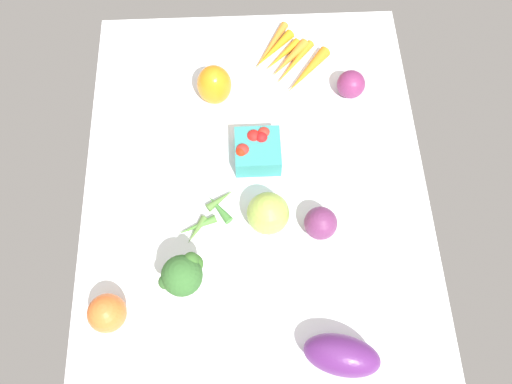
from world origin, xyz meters
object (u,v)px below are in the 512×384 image
Objects in this scene: heirloom_tomato_green at (268,213)px; carrot_bunch at (288,60)px; bell_pepper_orange at (214,85)px; heirloom_tomato_orange at (107,313)px; red_onion_center at (321,223)px; red_onion_near_basket at (351,84)px; broccoli_head at (183,274)px; eggplant at (342,355)px; berry_basket at (257,150)px; okra_pile at (209,215)px.

heirloom_tomato_green reaches higher than carrot_bunch.
heirloom_tomato_orange is at bearing -22.29° from bell_pepper_orange.
red_onion_center is 1.05× the size of red_onion_near_basket.
heirloom_tomato_orange is 46.20cm from red_onion_center.
heirloom_tomato_green reaches higher than red_onion_near_basket.
broccoli_head is (-6.08, 14.97, 3.32)cm from heirloom_tomato_orange.
red_onion_near_basket is at bearing 55.60° from carrot_bunch.
eggplant is (9.76, 44.40, 0.03)cm from heirloom_tomato_orange.
red_onion_center is 0.68× the size of bell_pepper_orange.
berry_basket is at bearing 152.09° from broccoli_head.
eggplant is (26.71, 1.42, 0.31)cm from red_onion_center.
red_onion_near_basket is at bearing 134.15° from heirloom_tomato_orange.
red_onion_center is 0.54× the size of okra_pile.
berry_basket is 1.44× the size of red_onion_center.
heirloom_tomato_orange is (35.32, -30.46, 0.73)cm from berry_basket.
bell_pepper_orange is at bearing -61.81° from carrot_bunch.
heirloom_tomato_green is 1.28× the size of red_onion_center.
heirloom_tomato_green reaches higher than eggplant.
okra_pile is at bearing -3.13° from bell_pepper_orange.
bell_pepper_orange is at bearing -161.61° from heirloom_tomato_green.
eggplant is 71.59cm from carrot_bunch.
heirloom_tomato_orange is 1.13× the size of red_onion_near_basket.
heirloom_tomato_orange reaches higher than okra_pile.
broccoli_head reaches higher than berry_basket.
red_onion_near_basket is 32.31cm from bell_pepper_orange.
broccoli_head is at bearing -23.77° from carrot_bunch.
red_onion_near_basket is at bearing 90.17° from bell_pepper_orange.
carrot_bunch is at bearing 156.23° from broccoli_head.
okra_pile is at bearing -36.94° from berry_basket.
red_onion_near_basket is at bearing 132.51° from okra_pile.
okra_pile is 45.36cm from carrot_bunch.
berry_basket is 0.77× the size of okra_pile.
broccoli_head reaches higher than carrot_bunch.
red_onion_center is at bearing -16.76° from red_onion_near_basket.
eggplant is at bearing 61.70° from broccoli_head.
heirloom_tomato_green is at bearing 5.86° from berry_basket.
heirloom_tomato_orange reaches higher than red_onion_near_basket.
carrot_bunch is 2.23× the size of bell_pepper_orange.
red_onion_near_basket is (-31.13, 33.95, 2.45)cm from okra_pile.
broccoli_head is 46.26cm from bell_pepper_orange.
eggplant is at bearing 20.58° from bell_pepper_orange.
red_onion_center is 23.87cm from okra_pile.
heirloom_tomato_green is 0.62× the size of eggplant.
heirloom_tomato_green is 16.22cm from berry_basket.
bell_pepper_orange reaches higher than red_onion_near_basket.
bell_pepper_orange is at bearing 157.71° from heirloom_tomato_orange.
red_onion_near_basket is 0.29× the size of carrot_bunch.
okra_pile is 46.13cm from red_onion_near_basket.
heirloom_tomato_orange is at bearing -45.85° from red_onion_near_basket.
red_onion_near_basket is at bearing 146.80° from heirloom_tomato_green.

